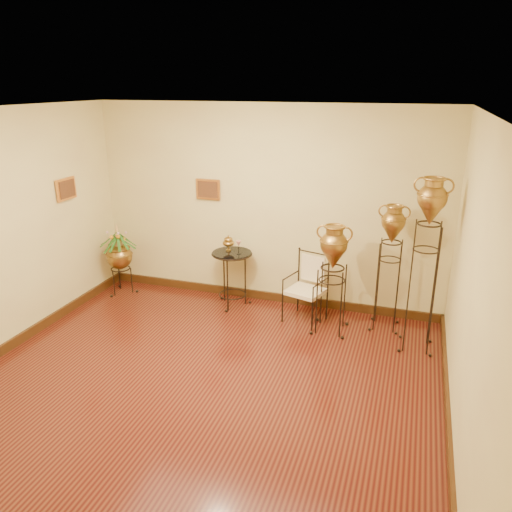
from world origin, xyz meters
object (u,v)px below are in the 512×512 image
(side_table, at_px, (232,278))
(planter_urn, at_px, (119,253))
(amphora_mid, at_px, (389,267))
(armchair, at_px, (305,289))
(amphora_tall, at_px, (424,264))

(side_table, bearing_deg, planter_urn, -176.92)
(amphora_mid, bearing_deg, armchair, -172.41)
(armchair, relative_size, side_table, 0.91)
(amphora_tall, bearing_deg, amphora_mid, 133.48)
(armchair, bearing_deg, amphora_mid, 23.97)
(amphora_mid, relative_size, planter_urn, 1.48)
(amphora_mid, distance_m, side_table, 2.17)
(amphora_tall, xyz_separation_m, side_table, (-2.53, 0.45, -0.65))
(armchair, bearing_deg, planter_urn, -164.94)
(amphora_tall, relative_size, side_table, 2.07)
(planter_urn, height_order, side_table, planter_urn)
(amphora_mid, bearing_deg, amphora_tall, -46.52)
(planter_urn, relative_size, side_table, 1.10)
(planter_urn, bearing_deg, amphora_mid, 1.07)
(armchair, bearing_deg, amphora_tall, 5.13)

